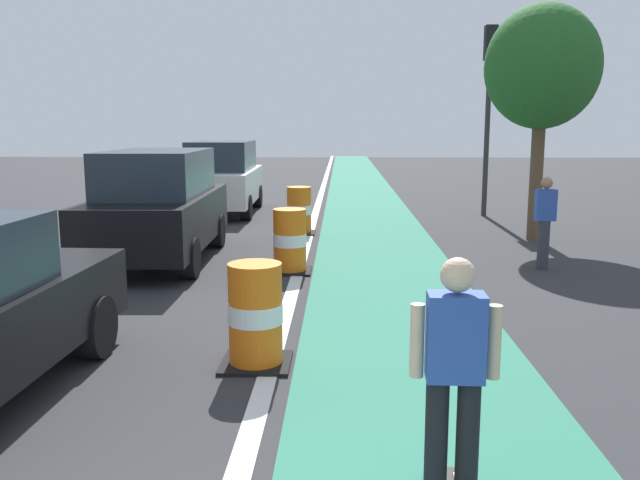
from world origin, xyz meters
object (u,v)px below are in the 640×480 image
parked_suv_second (158,206)px  traffic_barrel_front (255,316)px  street_tree_sidewalk (542,68)px  skateboarder_on_lane (454,377)px  traffic_barrel_mid (290,241)px  traffic_light_corner (489,87)px  pedestrian_crossing (545,220)px  parked_suv_third (223,177)px  traffic_barrel_back (299,211)px

parked_suv_second → traffic_barrel_front: size_ratio=4.26×
street_tree_sidewalk → skateboarder_on_lane: bearing=-108.4°
traffic_barrel_mid → street_tree_sidewalk: size_ratio=0.22×
skateboarder_on_lane → traffic_light_corner: bearing=77.3°
traffic_light_corner → pedestrian_crossing: bearing=-93.7°
parked_suv_third → pedestrian_crossing: size_ratio=2.88×
traffic_barrel_front → pedestrian_crossing: 6.57m
traffic_barrel_back → parked_suv_second: bearing=-126.4°
parked_suv_third → traffic_barrel_mid: bearing=-71.9°
traffic_barrel_back → traffic_light_corner: size_ratio=0.21×
skateboarder_on_lane → traffic_barrel_front: size_ratio=1.55×
traffic_light_corner → street_tree_sidewalk: bearing=-86.5°
skateboarder_on_lane → parked_suv_third: bearing=105.5°
parked_suv_third → traffic_light_corner: (7.34, -0.29, 2.47)m
skateboarder_on_lane → traffic_barrel_front: (-1.61, 2.62, -0.38)m
parked_suv_third → traffic_barrel_front: bearing=-78.4°
traffic_light_corner → parked_suv_third: bearing=177.7°
skateboarder_on_lane → traffic_barrel_mid: size_ratio=1.55×
traffic_barrel_front → street_tree_sidewalk: (5.10, 7.89, 3.14)m
parked_suv_second → pedestrian_crossing: bearing=-4.1°
skateboarder_on_lane → parked_suv_second: parked_suv_second is taller
skateboarder_on_lane → traffic_barrel_mid: bearing=102.7°
parked_suv_third → traffic_barrel_back: bearing=-56.2°
parked_suv_third → skateboarder_on_lane: bearing=-74.5°
parked_suv_second → street_tree_sidewalk: street_tree_sidewalk is taller
skateboarder_on_lane → traffic_barrel_back: 11.32m
traffic_barrel_mid → pedestrian_crossing: size_ratio=0.68×
parked_suv_third → pedestrian_crossing: 10.03m
traffic_barrel_back → pedestrian_crossing: pedestrian_crossing is taller
traffic_barrel_front → street_tree_sidewalk: 9.90m
parked_suv_second → street_tree_sidewalk: (7.56, 2.55, 2.63)m
traffic_barrel_front → pedestrian_crossing: pedestrian_crossing is taller
traffic_barrel_front → traffic_barrel_back: bearing=90.6°
traffic_light_corner → traffic_barrel_front: bearing=-112.3°
pedestrian_crossing → street_tree_sidewalk: street_tree_sidewalk is taller
skateboarder_on_lane → parked_suv_third: size_ratio=0.36×
traffic_light_corner → traffic_barrel_back: bearing=-146.4°
traffic_barrel_front → street_tree_sidewalk: size_ratio=0.22×
traffic_light_corner → street_tree_sidewalk: (0.24, -3.96, 0.17)m
parked_suv_second → traffic_barrel_front: (2.46, -5.34, -0.50)m
parked_suv_second → parked_suv_third: size_ratio=1.00×
traffic_barrel_back → parked_suv_third: bearing=123.8°
traffic_barrel_front → parked_suv_third: bearing=101.6°
traffic_barrel_mid → traffic_barrel_back: (-0.10, 4.08, 0.00)m
traffic_barrel_back → street_tree_sidewalk: (5.19, -0.67, 3.14)m
skateboarder_on_lane → traffic_light_corner: traffic_light_corner is taller
traffic_barrel_mid → street_tree_sidewalk: (5.09, 3.40, 3.14)m
traffic_barrel_back → skateboarder_on_lane: bearing=-81.4°
traffic_light_corner → skateboarder_on_lane: bearing=-102.7°
skateboarder_on_lane → street_tree_sidewalk: 11.42m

